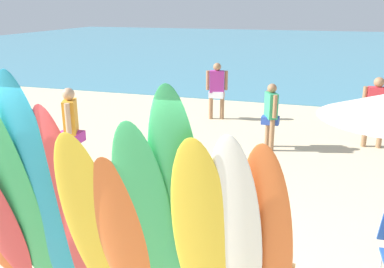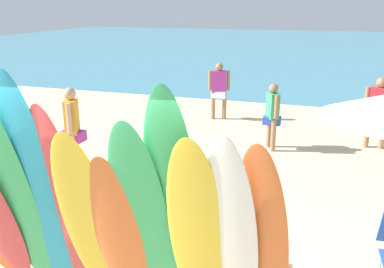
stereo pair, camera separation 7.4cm
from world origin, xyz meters
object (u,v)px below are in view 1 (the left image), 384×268
(surfboard_yellow_9, at_px, (203,244))
(beachgoer_strolling, at_px, (71,125))
(surfboard_green_7, at_px, (147,229))
(beachgoer_midbeach, at_px, (376,108))
(beachgoer_photographing, at_px, (271,112))
(surfboard_teal_3, at_px, (42,194))
(surfboard_orange_6, at_px, (123,239))
(surfboard_white_10, at_px, (235,246))
(surfboard_orange_11, at_px, (265,250))
(surfboard_green_2, at_px, (17,198))
(surfboard_rack, at_px, (132,246))
(surfboard_red_4, at_px, (69,210))
(beachgoer_by_water, at_px, (217,87))
(surfboard_yellow_5, at_px, (93,226))
(surfboard_green_8, at_px, (178,219))

(surfboard_yellow_9, bearing_deg, beachgoer_strolling, 136.03)
(surfboard_green_7, bearing_deg, beachgoer_strolling, 128.73)
(beachgoer_midbeach, bearing_deg, beachgoer_photographing, -161.38)
(surfboard_teal_3, relative_size, surfboard_orange_6, 1.34)
(surfboard_yellow_9, xyz_separation_m, beachgoer_midbeach, (2.09, 6.88, -0.18))
(surfboard_white_10, height_order, surfboard_orange_11, surfboard_white_10)
(surfboard_green_2, height_order, beachgoer_strolling, surfboard_green_2)
(surfboard_orange_6, bearing_deg, surfboard_white_10, -4.10)
(surfboard_teal_3, bearing_deg, surfboard_rack, 36.63)
(surfboard_red_4, height_order, surfboard_yellow_9, surfboard_red_4)
(surfboard_red_4, bearing_deg, surfboard_rack, 55.22)
(surfboard_orange_6, bearing_deg, surfboard_teal_3, 177.80)
(surfboard_teal_3, xyz_separation_m, beachgoer_strolling, (-1.87, 3.40, -0.36))
(surfboard_rack, xyz_separation_m, surfboard_orange_6, (0.18, -0.56, 0.44))
(surfboard_rack, bearing_deg, surfboard_white_10, -24.79)
(surfboard_green_2, distance_m, surfboard_orange_11, 2.58)
(beachgoer_by_water, bearing_deg, surfboard_green_7, -93.99)
(surfboard_yellow_5, height_order, beachgoer_photographing, surfboard_yellow_5)
(surfboard_yellow_9, xyz_separation_m, beachgoer_strolling, (-3.61, 3.46, -0.15))
(surfboard_yellow_5, relative_size, surfboard_green_7, 0.94)
(surfboard_orange_11, bearing_deg, surfboard_orange_6, -172.96)
(surfboard_green_2, distance_m, beachgoer_strolling, 3.78)
(surfboard_green_7, xyz_separation_m, beachgoer_midbeach, (2.65, 6.86, -0.23))
(surfboard_orange_6, xyz_separation_m, surfboard_green_7, (0.28, -0.03, 0.18))
(surfboard_green_8, bearing_deg, surfboard_orange_6, 172.03)
(beachgoer_photographing, bearing_deg, surfboard_red_4, 141.33)
(surfboard_green_2, distance_m, beachgoer_by_water, 8.20)
(beachgoer_photographing, bearing_deg, surfboard_orange_6, 147.11)
(surfboard_yellow_5, distance_m, surfboard_yellow_9, 1.14)
(surfboard_green_2, xyz_separation_m, surfboard_white_10, (2.32, -0.03, -0.11))
(surfboard_rack, bearing_deg, surfboard_teal_3, -142.50)
(surfboard_teal_3, bearing_deg, surfboard_green_7, -2.65)
(surfboard_teal_3, xyz_separation_m, surfboard_orange_6, (0.90, -0.01, -0.35))
(surfboard_yellow_5, relative_size, beachgoer_midbeach, 1.40)
(surfboard_orange_11, bearing_deg, beachgoer_by_water, 112.44)
(surfboard_red_4, relative_size, beachgoer_midbeach, 1.47)
(surfboard_green_2, distance_m, surfboard_red_4, 0.59)
(surfboard_red_4, height_order, beachgoer_strolling, surfboard_red_4)
(surfboard_green_7, bearing_deg, beachgoer_midbeach, 66.02)
(surfboard_yellow_5, xyz_separation_m, beachgoer_photographing, (0.98, 6.05, -0.23))
(surfboard_green_2, relative_size, surfboard_orange_11, 1.13)
(surfboard_teal_3, xyz_separation_m, surfboard_white_10, (2.02, -0.05, -0.19))
(surfboard_yellow_5, distance_m, surfboard_white_10, 1.43)
(beachgoer_midbeach, height_order, beachgoer_strolling, beachgoer_strolling)
(surfboard_rack, distance_m, surfboard_red_4, 0.93)
(surfboard_green_8, distance_m, beachgoer_midbeach, 7.26)
(surfboard_teal_3, xyz_separation_m, surfboard_green_8, (1.49, -0.04, -0.02))
(surfboard_yellow_9, distance_m, beachgoer_strolling, 5.00)
(surfboard_green_2, bearing_deg, surfboard_green_7, -1.59)
(surfboard_orange_11, height_order, beachgoer_photographing, surfboard_orange_11)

